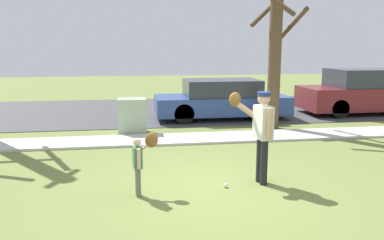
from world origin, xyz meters
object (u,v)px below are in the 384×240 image
object	(u,v)px
utility_cabinet	(132,116)
parked_suv_maroon	(365,92)
street_tree_near	(275,44)
parked_wagon_blue	(221,100)
baseball	(226,185)
person_child	(142,156)
person_adult	(260,127)

from	to	relation	value
utility_cabinet	parked_suv_maroon	distance (m)	8.77
street_tree_near	parked_wagon_blue	distance (m)	2.83
baseball	parked_suv_maroon	world-z (taller)	parked_suv_maroon
utility_cabinet	street_tree_near	size ratio (longest dim) A/B	0.21
person_child	street_tree_near	distance (m)	6.62
utility_cabinet	parked_wagon_blue	bearing A→B (deg)	31.61
person_adult	parked_wagon_blue	distance (m)	6.49
baseball	parked_wagon_blue	distance (m)	6.75
person_child	utility_cabinet	size ratio (longest dim) A/B	1.03
person_adult	utility_cabinet	world-z (taller)	person_adult
baseball	parked_suv_maroon	bearing A→B (deg)	44.60
person_child	utility_cabinet	xyz separation A→B (m)	(-0.14, 4.82, -0.17)
person_adult	parked_wagon_blue	world-z (taller)	person_adult
person_adult	street_tree_near	bearing A→B (deg)	-120.54
person_child	parked_suv_maroon	distance (m)	10.87
person_child	parked_wagon_blue	distance (m)	7.28
street_tree_near	parked_wagon_blue	world-z (taller)	street_tree_near
person_adult	baseball	distance (m)	1.20
utility_cabinet	parked_wagon_blue	distance (m)	3.56
person_adult	utility_cabinet	size ratio (longest dim) A/B	1.66
person_adult	baseball	size ratio (longest dim) A/B	22.42
person_child	utility_cabinet	world-z (taller)	person_child
parked_suv_maroon	street_tree_near	bearing A→B (deg)	-154.55
parked_wagon_blue	baseball	bearing A→B (deg)	-102.33
person_adult	baseball	xyz separation A→B (m)	(-0.65, -0.14, -1.00)
person_adult	person_child	size ratio (longest dim) A/B	1.61
street_tree_near	utility_cabinet	bearing A→B (deg)	-179.06
utility_cabinet	parked_suv_maroon	bearing A→B (deg)	13.98
parked_suv_maroon	baseball	bearing A→B (deg)	-135.40
street_tree_near	parked_wagon_blue	xyz separation A→B (m)	(-1.18, 1.79, -1.84)
person_child	parked_suv_maroon	size ratio (longest dim) A/B	0.22
utility_cabinet	parked_wagon_blue	world-z (taller)	parked_wagon_blue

